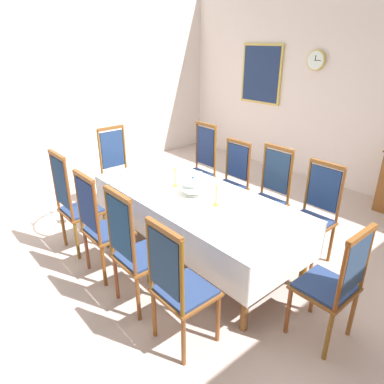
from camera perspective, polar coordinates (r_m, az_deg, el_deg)
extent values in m
cube|color=#C1ADA4|center=(4.23, 1.56, -9.65)|extent=(7.06, 6.22, 0.04)
cube|color=silver|center=(6.16, 24.96, 15.68)|extent=(7.06, 0.08, 3.35)
cube|color=silver|center=(6.66, -20.33, 16.82)|extent=(0.08, 6.22, 3.35)
cylinder|color=brown|center=(4.62, -13.20, -2.00)|extent=(0.07, 0.07, 0.71)
cylinder|color=brown|center=(3.05, 8.71, -16.30)|extent=(0.07, 0.07, 0.71)
cylinder|color=brown|center=(5.03, -4.49, 0.75)|extent=(0.07, 0.07, 0.71)
cylinder|color=brown|center=(3.64, 17.91, -9.95)|extent=(0.07, 0.07, 0.71)
cube|color=brown|center=(3.83, 0.38, -1.58)|extent=(2.38, 0.95, 0.08)
cube|color=brown|center=(3.81, 0.38, -0.83)|extent=(2.50, 1.07, 0.03)
cube|color=white|center=(3.80, 0.38, -0.60)|extent=(2.52, 1.09, 0.00)
cube|color=white|center=(3.59, -6.13, -5.73)|extent=(2.52, 0.00, 0.39)
cube|color=white|center=(4.22, 5.88, -1.07)|extent=(2.52, 0.00, 0.39)
cube|color=white|center=(4.81, -9.45, 1.90)|extent=(0.00, 1.09, 0.39)
cube|color=white|center=(3.18, 15.61, -10.83)|extent=(0.00, 1.09, 0.39)
cylinder|color=brown|center=(4.59, -16.00, -4.23)|extent=(0.04, 0.04, 0.46)
cylinder|color=brown|center=(4.28, -13.77, -6.08)|extent=(0.04, 0.04, 0.46)
cylinder|color=brown|center=(4.48, -20.14, -5.54)|extent=(0.04, 0.04, 0.46)
cylinder|color=brown|center=(4.16, -18.17, -7.56)|extent=(0.04, 0.04, 0.46)
cube|color=brown|center=(4.26, -17.41, -2.96)|extent=(0.44, 0.42, 0.03)
cube|color=navy|center=(4.25, -17.45, -2.66)|extent=(0.40, 0.38, 0.02)
cylinder|color=brown|center=(4.23, -21.42, 1.68)|extent=(0.03, 0.03, 0.70)
cylinder|color=brown|center=(3.89, -19.39, 0.08)|extent=(0.03, 0.03, 0.70)
cube|color=navy|center=(4.05, -20.52, 1.38)|extent=(0.34, 0.02, 0.54)
cube|color=brown|center=(3.94, -21.16, 5.64)|extent=(0.40, 0.04, 0.04)
cylinder|color=brown|center=(4.97, 0.48, -1.06)|extent=(0.04, 0.04, 0.46)
cylinder|color=brown|center=(5.23, -2.26, 0.26)|extent=(0.04, 0.04, 0.46)
cylinder|color=brown|center=(5.19, 3.47, 0.03)|extent=(0.04, 0.04, 0.46)
cylinder|color=brown|center=(5.45, 0.70, 1.24)|extent=(0.04, 0.04, 0.46)
cube|color=brown|center=(5.11, 0.61, 2.65)|extent=(0.44, 0.42, 0.03)
cube|color=navy|center=(5.10, 0.61, 2.90)|extent=(0.40, 0.38, 0.02)
cylinder|color=brown|center=(4.98, 3.77, 6.49)|extent=(0.03, 0.03, 0.71)
cylinder|color=brown|center=(5.25, 0.78, 7.45)|extent=(0.03, 0.03, 0.71)
cube|color=navy|center=(5.11, 2.24, 7.37)|extent=(0.34, 0.02, 0.54)
cube|color=brown|center=(5.03, 2.30, 10.86)|extent=(0.40, 0.04, 0.04)
cylinder|color=brown|center=(4.09, -12.13, -7.43)|extent=(0.04, 0.04, 0.46)
cylinder|color=brown|center=(3.80, -9.28, -9.75)|extent=(0.04, 0.04, 0.46)
cylinder|color=brown|center=(3.96, -16.71, -9.04)|extent=(0.04, 0.04, 0.46)
cylinder|color=brown|center=(3.67, -14.14, -11.60)|extent=(0.04, 0.04, 0.46)
cube|color=brown|center=(3.75, -13.41, -6.28)|extent=(0.44, 0.42, 0.03)
cube|color=navy|center=(3.74, -13.45, -5.95)|extent=(0.40, 0.38, 0.02)
cylinder|color=brown|center=(3.69, -17.91, -1.45)|extent=(0.03, 0.03, 0.65)
cylinder|color=brown|center=(3.37, -15.21, -3.60)|extent=(0.03, 0.03, 0.65)
cube|color=navy|center=(3.51, -16.68, -2.00)|extent=(0.34, 0.02, 0.49)
cube|color=brown|center=(3.40, -17.25, 2.42)|extent=(0.40, 0.04, 0.04)
cylinder|color=brown|center=(4.56, 5.68, -3.54)|extent=(0.04, 0.04, 0.46)
cylinder|color=brown|center=(4.80, 2.42, -1.99)|extent=(0.04, 0.04, 0.46)
cylinder|color=brown|center=(4.80, 8.67, -2.24)|extent=(0.04, 0.04, 0.46)
cylinder|color=brown|center=(5.03, 5.43, -0.83)|extent=(0.04, 0.04, 0.46)
cube|color=brown|center=(4.69, 5.66, 0.56)|extent=(0.44, 0.42, 0.03)
cube|color=navy|center=(4.68, 5.67, 0.84)|extent=(0.40, 0.38, 0.02)
cylinder|color=brown|center=(4.60, 9.21, 3.97)|extent=(0.03, 0.03, 0.59)
cylinder|color=brown|center=(4.84, 5.71, 5.17)|extent=(0.03, 0.03, 0.59)
cube|color=navy|center=(4.71, 7.44, 4.93)|extent=(0.34, 0.02, 0.45)
cube|color=brown|center=(4.63, 7.61, 8.05)|extent=(0.40, 0.04, 0.04)
cylinder|color=brown|center=(3.63, -7.16, -11.43)|extent=(0.04, 0.04, 0.46)
cylinder|color=brown|center=(3.37, -3.42, -14.32)|extent=(0.04, 0.04, 0.46)
cylinder|color=brown|center=(3.48, -12.20, -13.49)|extent=(0.04, 0.04, 0.46)
cylinder|color=brown|center=(3.22, -8.73, -16.75)|extent=(0.04, 0.04, 0.46)
cube|color=brown|center=(3.28, -8.13, -10.55)|extent=(0.44, 0.42, 0.03)
cube|color=navy|center=(3.26, -8.15, -10.20)|extent=(0.40, 0.38, 0.02)
cylinder|color=brown|center=(3.17, -13.31, -4.89)|extent=(0.03, 0.03, 0.67)
cylinder|color=brown|center=(2.87, -9.58, -7.78)|extent=(0.03, 0.03, 0.67)
cube|color=navy|center=(3.00, -11.59, -5.71)|extent=(0.34, 0.02, 0.51)
cube|color=brown|center=(2.86, -12.08, -0.39)|extent=(0.40, 0.04, 0.04)
cylinder|color=brown|center=(4.21, 11.86, -6.44)|extent=(0.04, 0.04, 0.46)
cylinder|color=brown|center=(4.41, 7.99, -4.63)|extent=(0.04, 0.04, 0.46)
cylinder|color=brown|center=(4.47, 14.73, -4.85)|extent=(0.04, 0.04, 0.46)
cylinder|color=brown|center=(4.66, 10.95, -3.23)|extent=(0.04, 0.04, 0.46)
cube|color=brown|center=(4.33, 11.64, -1.91)|extent=(0.44, 0.42, 0.03)
cube|color=navy|center=(4.32, 11.66, -1.62)|extent=(0.40, 0.38, 0.02)
cylinder|color=brown|center=(4.24, 15.66, 2.11)|extent=(0.03, 0.03, 0.65)
cylinder|color=brown|center=(4.45, 11.55, 3.54)|extent=(0.03, 0.03, 0.65)
cube|color=navy|center=(4.33, 13.60, 3.25)|extent=(0.34, 0.02, 0.49)
cube|color=brown|center=(4.24, 13.97, 6.96)|extent=(0.40, 0.04, 0.04)
cylinder|color=brown|center=(3.22, -0.70, -16.33)|extent=(0.04, 0.04, 0.46)
cylinder|color=brown|center=(3.02, 4.24, -19.81)|extent=(0.04, 0.04, 0.46)
cylinder|color=brown|center=(3.06, -6.16, -19.06)|extent=(0.04, 0.04, 0.46)
cylinder|color=brown|center=(2.84, -1.39, -23.10)|extent=(0.04, 0.04, 0.46)
cube|color=brown|center=(2.87, -1.05, -15.95)|extent=(0.44, 0.42, 0.03)
cube|color=navy|center=(2.85, -1.05, -15.57)|extent=(0.40, 0.38, 0.02)
cylinder|color=brown|center=(2.71, -6.92, -10.23)|extent=(0.03, 0.03, 0.62)
cylinder|color=brown|center=(2.45, -1.63, -14.15)|extent=(0.03, 0.03, 0.62)
cube|color=navy|center=(2.56, -4.45, -11.54)|extent=(0.34, 0.02, 0.47)
cube|color=brown|center=(2.41, -4.66, -6.07)|extent=(0.40, 0.04, 0.04)
cylinder|color=brown|center=(3.93, 19.05, -9.67)|extent=(0.04, 0.04, 0.46)
cylinder|color=brown|center=(4.09, 14.52, -7.65)|extent=(0.04, 0.04, 0.46)
cylinder|color=brown|center=(4.21, 21.63, -7.73)|extent=(0.04, 0.04, 0.46)
cylinder|color=brown|center=(4.36, 17.30, -5.94)|extent=(0.04, 0.04, 0.46)
cube|color=brown|center=(4.03, 18.56, -4.74)|extent=(0.44, 0.42, 0.03)
cube|color=navy|center=(4.01, 18.60, -4.43)|extent=(0.40, 0.38, 0.02)
cylinder|color=brown|center=(3.97, 22.96, -0.71)|extent=(0.03, 0.03, 0.61)
cylinder|color=brown|center=(4.13, 18.24, 0.95)|extent=(0.03, 0.03, 0.61)
cube|color=navy|center=(4.04, 20.62, 0.54)|extent=(0.34, 0.02, 0.47)
cube|color=brown|center=(3.94, 21.18, 4.23)|extent=(0.40, 0.04, 0.04)
cylinder|color=brown|center=(5.15, -8.36, -0.38)|extent=(0.04, 0.04, 0.46)
cylinder|color=brown|center=(4.98, -12.02, -1.53)|extent=(0.04, 0.04, 0.46)
cylinder|color=brown|center=(5.44, -10.42, 0.79)|extent=(0.04, 0.04, 0.46)
cylinder|color=brown|center=(5.28, -13.95, -0.26)|extent=(0.04, 0.04, 0.46)
cube|color=brown|center=(5.12, -11.40, 2.17)|extent=(0.42, 0.44, 0.03)
cube|color=navy|center=(5.11, -11.42, 2.43)|extent=(0.38, 0.40, 0.02)
cylinder|color=brown|center=(5.25, -10.90, 6.85)|extent=(0.03, 0.03, 0.68)
cylinder|color=brown|center=(5.08, -14.70, 5.93)|extent=(0.03, 0.03, 0.68)
cube|color=navy|center=(5.15, -12.81, 6.76)|extent=(0.02, 0.34, 0.52)
cube|color=brown|center=(5.07, -13.12, 10.07)|extent=(0.04, 0.40, 0.04)
cylinder|color=brown|center=(3.18, 15.35, -18.09)|extent=(0.04, 0.04, 0.46)
cylinder|color=brown|center=(3.44, 19.11, -14.96)|extent=(0.04, 0.04, 0.46)
cylinder|color=brown|center=(3.06, 21.23, -20.99)|extent=(0.04, 0.04, 0.46)
cylinder|color=brown|center=(3.33, 24.60, -17.42)|extent=(0.04, 0.04, 0.46)
cube|color=brown|center=(3.09, 20.73, -14.38)|extent=(0.42, 0.44, 0.03)
cube|color=navy|center=(3.08, 20.80, -14.02)|extent=(0.38, 0.40, 0.02)
cylinder|color=brown|center=(2.72, 23.05, -12.90)|extent=(0.03, 0.03, 0.57)
cylinder|color=brown|center=(3.03, 26.53, -9.60)|extent=(0.03, 0.03, 0.57)
cube|color=navy|center=(2.85, 24.99, -10.69)|extent=(0.02, 0.34, 0.43)
cube|color=brown|center=(2.73, 25.90, -6.23)|extent=(0.04, 0.40, 0.04)
cylinder|color=white|center=(3.81, 0.12, -0.31)|extent=(0.14, 0.14, 0.02)
ellipsoid|color=white|center=(3.79, 0.12, 0.64)|extent=(0.26, 0.26, 0.12)
ellipsoid|color=white|center=(3.76, 0.12, 1.60)|extent=(0.23, 0.23, 0.09)
sphere|color=navy|center=(3.74, 0.12, 2.32)|extent=(0.03, 0.03, 0.03)
cylinder|color=gold|center=(4.03, -2.73, 1.00)|extent=(0.07, 0.07, 0.02)
cylinder|color=gold|center=(3.99, -2.76, 2.40)|extent=(0.02, 0.02, 0.20)
cone|color=gold|center=(3.96, -2.79, 3.80)|extent=(0.04, 0.04, 0.02)
cylinder|color=silver|center=(3.94, -2.80, 4.62)|extent=(0.02, 0.02, 0.10)
cylinder|color=gold|center=(3.57, 3.89, -2.11)|extent=(0.07, 0.07, 0.02)
cylinder|color=gold|center=(3.53, 3.94, -0.52)|extent=(0.02, 0.02, 0.20)
cone|color=gold|center=(3.49, 3.99, 1.09)|extent=(0.04, 0.04, 0.02)
cylinder|color=silver|center=(3.46, 4.02, 2.01)|extent=(0.02, 0.02, 0.10)
cylinder|color=white|center=(4.57, -2.32, 3.84)|extent=(0.14, 0.14, 0.03)
cylinder|color=white|center=(4.56, -2.32, 3.89)|extent=(0.12, 0.12, 0.02)
torus|color=navy|center=(4.56, -2.32, 3.97)|extent=(0.14, 0.14, 0.01)
cylinder|color=white|center=(4.35, 0.79, 2.91)|extent=(0.16, 0.16, 0.04)
cylinder|color=white|center=(4.35, 0.79, 2.98)|extent=(0.13, 0.13, 0.03)
torus|color=navy|center=(4.35, 0.79, 3.10)|extent=(0.15, 0.15, 0.01)
cube|color=gold|center=(4.63, -3.45, 3.95)|extent=(0.02, 0.14, 0.00)
ellipsoid|color=gold|center=(4.67, -2.60, 4.19)|extent=(0.03, 0.05, 0.01)
cube|color=gold|center=(4.41, -0.50, 3.01)|extent=(0.02, 0.14, 0.00)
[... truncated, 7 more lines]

